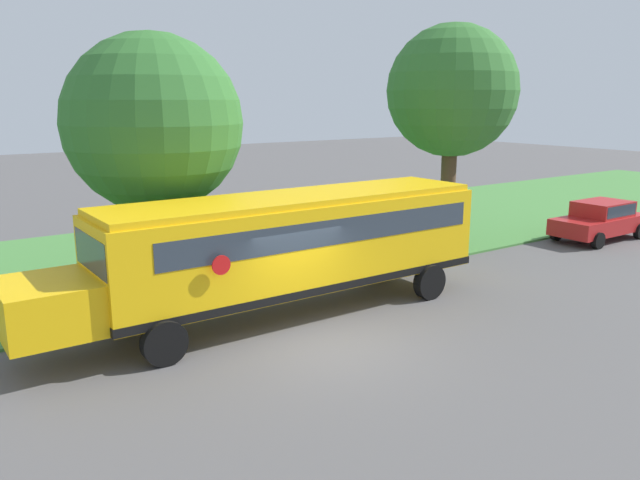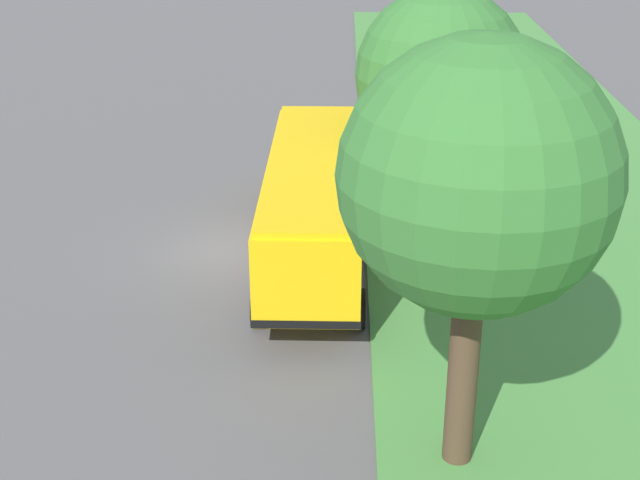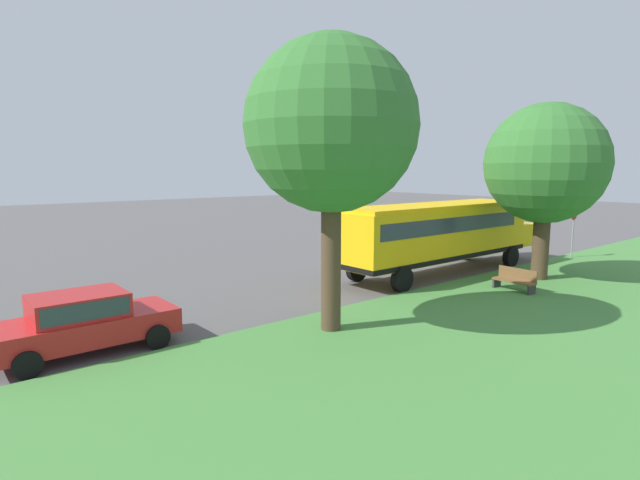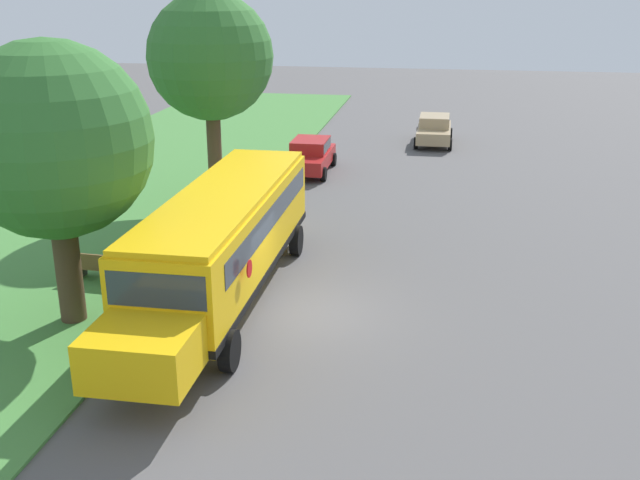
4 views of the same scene
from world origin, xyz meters
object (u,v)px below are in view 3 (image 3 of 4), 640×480
Objects in this scene: school_bus at (440,231)px; stop_sign at (573,226)px; oak_tree_roadside_mid at (335,129)px; oak_tree_beside_bus at (544,165)px; car_red_nearest at (83,319)px; park_bench at (515,280)px.

school_bus is 4.53× the size of stop_sign.
school_bus is 8.72m from stop_sign.
oak_tree_roadside_mid is (-3.12, 9.05, 3.86)m from school_bus.
stop_sign is at bearing -77.18° from oak_tree_beside_bus.
park_bench is at bearing -104.38° from car_red_nearest.
stop_sign reaches higher than car_red_nearest.
oak_tree_beside_bus reaches higher than car_red_nearest.
oak_tree_roadside_mid is at bearing 87.47° from oak_tree_beside_bus.
school_bus is at bearing 75.93° from stop_sign.
oak_tree_beside_bus is 7.40m from stop_sign.
oak_tree_beside_bus is at bearing -100.92° from car_red_nearest.
oak_tree_roadside_mid is 5.09× the size of park_bench.
car_red_nearest reaches higher than park_bench.
park_bench is at bearing 99.20° from oak_tree_beside_bus.
oak_tree_beside_bus is 5.10m from park_bench.
stop_sign is 1.68× the size of park_bench.
stop_sign is (-1.80, -23.58, 0.86)m from car_red_nearest.
oak_tree_beside_bus is 2.69× the size of stop_sign.
car_red_nearest is 0.60× the size of oak_tree_beside_bus.
oak_tree_roadside_mid is at bearing 93.28° from stop_sign.
school_bus is at bearing -88.79° from car_red_nearest.
oak_tree_roadside_mid reaches higher than oak_tree_beside_bus.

